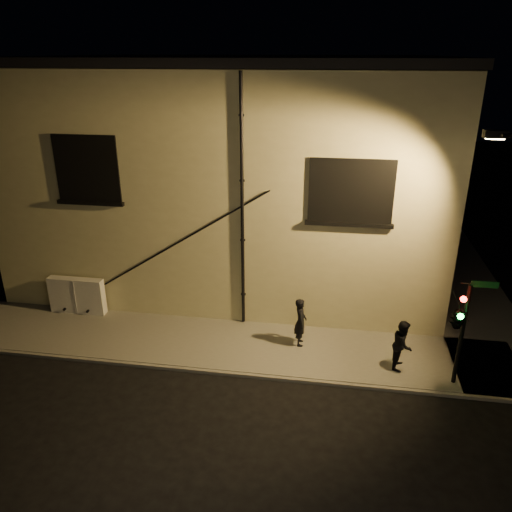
% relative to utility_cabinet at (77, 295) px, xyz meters
% --- Properties ---
extents(ground, '(90.00, 90.00, 0.00)m').
position_rel_utility_cabinet_xyz_m(ground, '(7.88, -2.70, -0.79)').
color(ground, black).
extents(sidewalk, '(21.00, 16.00, 0.12)m').
position_rel_utility_cabinet_xyz_m(sidewalk, '(9.10, 1.69, -0.73)').
color(sidewalk, slate).
rests_on(sidewalk, ground).
extents(building, '(16.20, 12.23, 8.80)m').
position_rel_utility_cabinet_xyz_m(building, '(4.88, 6.29, 3.62)').
color(building, beige).
rests_on(building, ground).
extents(utility_cabinet, '(2.04, 0.34, 1.34)m').
position_rel_utility_cabinet_xyz_m(utility_cabinet, '(0.00, 0.00, 0.00)').
color(utility_cabinet, silver).
rests_on(utility_cabinet, sidewalk).
extents(pedestrian_a, '(0.45, 0.63, 1.63)m').
position_rel_utility_cabinet_xyz_m(pedestrian_a, '(8.15, -0.88, 0.14)').
color(pedestrian_a, black).
rests_on(pedestrian_a, sidewalk).
extents(pedestrian_b, '(0.75, 0.88, 1.56)m').
position_rel_utility_cabinet_xyz_m(pedestrian_b, '(11.25, -1.68, 0.11)').
color(pedestrian_b, black).
rests_on(pedestrian_b, sidewalk).
extents(traffic_signal, '(1.15, 1.88, 3.23)m').
position_rel_utility_cabinet_xyz_m(traffic_signal, '(12.50, -2.32, 1.50)').
color(traffic_signal, black).
rests_on(traffic_signal, sidewalk).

